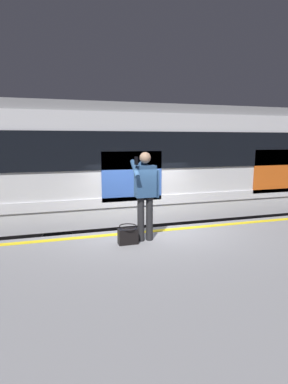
# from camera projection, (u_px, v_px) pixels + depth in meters

# --- Properties ---
(ground_plane) EXTENTS (24.37, 24.37, 0.00)m
(ground_plane) POSITION_uv_depth(u_px,v_px,m) (146.00, 270.00, 7.29)
(ground_plane) COLOR #4C4742
(platform) EXTENTS (15.48, 4.78, 1.05)m
(platform) POSITION_uv_depth(u_px,v_px,m) (190.00, 299.00, 4.95)
(platform) COLOR gray
(platform) RESTS_ON ground
(safety_line) EXTENTS (15.17, 0.16, 0.01)m
(safety_line) POSITION_uv_depth(u_px,v_px,m) (150.00, 231.00, 6.83)
(safety_line) COLOR yellow
(safety_line) RESTS_ON platform
(track_rail_near) EXTENTS (20.12, 0.08, 0.16)m
(track_rail_near) POSITION_uv_depth(u_px,v_px,m) (131.00, 248.00, 8.61)
(track_rail_near) COLOR slate
(track_rail_near) RESTS_ON ground
(track_rail_far) EXTENTS (20.12, 0.08, 0.16)m
(track_rail_far) POSITION_uv_depth(u_px,v_px,m) (120.00, 233.00, 9.96)
(track_rail_far) COLOR slate
(track_rail_far) RESTS_ON ground
(train_carriage) EXTENTS (11.99, 3.09, 3.79)m
(train_carriage) POSITION_uv_depth(u_px,v_px,m) (185.00, 161.00, 9.43)
(train_carriage) COLOR silver
(train_carriage) RESTS_ON ground
(passenger) EXTENTS (0.57, 0.55, 1.78)m
(passenger) POSITION_uv_depth(u_px,v_px,m) (145.00, 189.00, 6.07)
(passenger) COLOR #262628
(passenger) RESTS_ON platform
(handbag) EXTENTS (0.38, 0.34, 0.37)m
(handbag) POSITION_uv_depth(u_px,v_px,m) (128.00, 235.00, 6.00)
(handbag) COLOR black
(handbag) RESTS_ON platform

